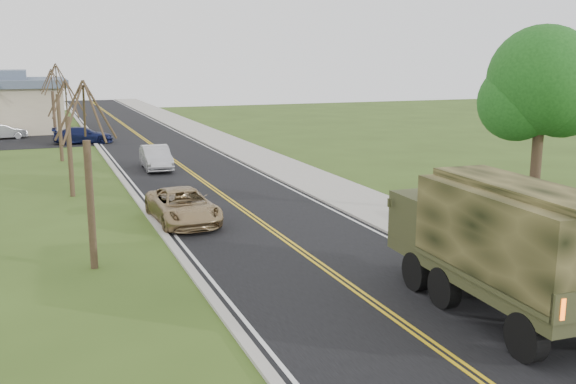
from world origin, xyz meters
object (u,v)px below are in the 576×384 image
suv_champagne (183,206)px  sedan_silver (156,158)px  pickup_navy (548,207)px  military_truck (502,238)px

suv_champagne → sedan_silver: bearing=82.4°
pickup_navy → sedan_silver: bearing=42.8°
pickup_navy → suv_champagne: bearing=77.1°
suv_champagne → pickup_navy: (13.97, -5.73, -0.01)m
suv_champagne → sedan_silver: sedan_silver is taller
sedan_silver → suv_champagne: bearing=-93.6°
suv_champagne → pickup_navy: suv_champagne is taller
military_truck → pickup_navy: (8.28, 7.05, -1.42)m
sedan_silver → military_truck: bearing=-78.7°
suv_champagne → sedan_silver: 13.59m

